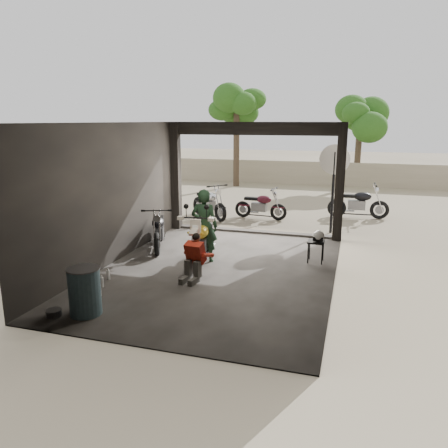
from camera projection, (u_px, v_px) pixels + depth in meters
The scene contains 16 objects.
ground at pixel (218, 271), 9.61m from camera, with size 80.00×80.00×0.00m, color #7A6D56.
garage at pixel (225, 210), 9.83m from camera, with size 7.00×7.13×3.20m.
boundary_wall at pixel (300, 173), 22.51m from camera, with size 18.00×0.30×1.20m, color gray.
tree_left at pixel (237, 105), 21.17m from camera, with size 2.20×2.20×5.60m.
tree_right at pixel (361, 113), 21.03m from camera, with size 2.20×2.20×5.00m.
main_bike at pixel (202, 237), 10.04m from camera, with size 0.76×1.85×1.23m, color #F0E2CA, non-canonical shape.
left_bike at pixel (159, 227), 11.22m from camera, with size 0.68×1.66×1.12m, color black, non-canonical shape.
outside_bike_a at pixel (209, 201), 14.71m from camera, with size 0.73×1.76×1.19m, color black, non-canonical shape.
outside_bike_b at pixel (261, 203), 14.60m from camera, with size 0.65×1.57×1.06m, color #48111D, non-canonical shape.
outside_bike_c at pixel (358, 201), 14.72m from camera, with size 0.72×1.75×1.18m, color black, non-canonical shape.
rider at pixel (204, 226), 10.10m from camera, with size 0.63×0.41×1.72m, color black.
mechanic at pixel (193, 259), 8.89m from camera, with size 0.49×0.67×0.96m, color red, non-canonical shape.
stool at pixel (316, 244), 10.10m from camera, with size 0.38×0.38×0.53m.
helmet at pixel (319, 236), 10.04m from camera, with size 0.27×0.28×0.25m, color white.
oil_drum at pixel (85, 292), 7.37m from camera, with size 0.54×0.54×0.83m, color #42626F.
sign_post at pixel (334, 173), 12.49m from camera, with size 0.86×0.08×2.59m.
Camera 1 is at (2.78, -8.68, 3.25)m, focal length 35.00 mm.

